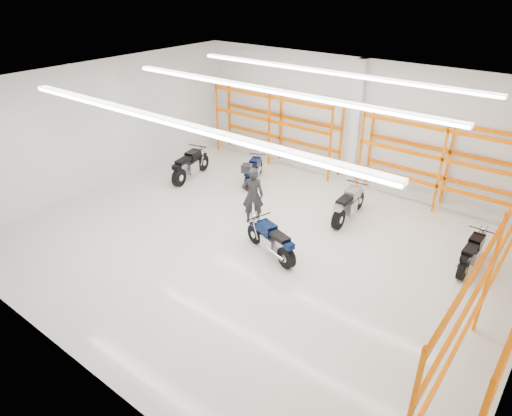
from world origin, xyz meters
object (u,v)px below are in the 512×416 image
Objects in this scene: motorcycle_back_a at (189,166)px; standing_man at (253,195)px; motorcycle_main at (272,241)px; motorcycle_back_b at (252,171)px; structural_column at (357,122)px; motorcycle_back_d at (471,254)px; motorcycle_back_c at (348,205)px.

standing_man is at bearing -16.08° from motorcycle_back_a.
motorcycle_main is 4.92m from motorcycle_back_b.
structural_column is (0.92, 4.95, 1.32)m from standing_man.
motorcycle_main is at bearing -148.38° from motorcycle_back_d.
motorcycle_back_d is at bearing -5.02° from motorcycle_back_b.
motorcycle_back_c reaches higher than motorcycle_back_b.
motorcycle_back_b is (2.20, 1.11, -0.03)m from motorcycle_back_a.
motorcycle_back_d is 0.44× the size of structural_column.
motorcycle_back_c is 0.50× the size of structural_column.
motorcycle_back_a is at bearing -51.65° from standing_man.
motorcycle_back_d is (3.89, -0.41, -0.06)m from motorcycle_back_c.
motorcycle_back_c reaches higher than motorcycle_main.
standing_man reaches higher than motorcycle_back_b.
motorcycle_main is 6.48m from structural_column.
motorcycle_back_c is 1.13× the size of motorcycle_back_d.
structural_column reaches higher than motorcycle_back_d.
motorcycle_back_d is (10.20, 0.41, -0.09)m from motorcycle_back_a.
motorcycle_main is 1.11× the size of standing_man.
motorcycle_main is 1.03× the size of motorcycle_back_b.
motorcycle_back_c is (0.66, 3.21, 0.03)m from motorcycle_main.
structural_column is at bearing -136.13° from standing_man.
motorcycle_main is 3.27m from motorcycle_back_c.
motorcycle_back_d is (4.55, 2.80, -0.03)m from motorcycle_main.
motorcycle_back_a is at bearing -142.30° from structural_column.
motorcycle_back_b is at bearing 134.61° from motorcycle_main.
standing_man is 5.20m from structural_column.
standing_man is at bearing -100.56° from structural_column.
motorcycle_main is at bearing 107.60° from standing_man.
motorcycle_back_b is 0.45× the size of structural_column.
motorcycle_back_a is at bearing -177.72° from motorcycle_back_d.
motorcycle_back_b is 1.07× the size of standing_man.
motorcycle_back_b reaches higher than motorcycle_main.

